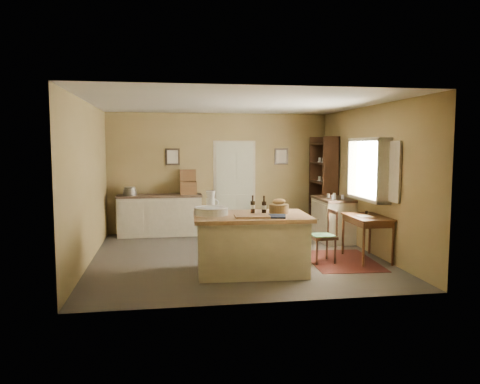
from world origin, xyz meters
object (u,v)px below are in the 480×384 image
object	(u,v)px
writing_desk	(367,221)
work_island	(250,242)
sideboard	(160,214)
desk_chair	(322,237)
right_cabinet	(333,219)
shelving_unit	(325,185)

from	to	relation	value
writing_desk	work_island	bearing A→B (deg)	-167.98
work_island	writing_desk	world-z (taller)	work_island
work_island	sideboard	world-z (taller)	work_island
desk_chair	right_cabinet	xyz separation A→B (m)	(0.82, 1.70, 0.02)
work_island	sideboard	distance (m)	3.55
sideboard	writing_desk	world-z (taller)	sideboard
sideboard	desk_chair	xyz separation A→B (m)	(2.72, -2.85, -0.05)
sideboard	writing_desk	xyz separation A→B (m)	(3.54, -2.81, 0.19)
work_island	right_cabinet	world-z (taller)	work_island
right_cabinet	work_island	bearing A→B (deg)	-135.22
shelving_unit	desk_chair	bearing A→B (deg)	-110.33
sideboard	writing_desk	distance (m)	4.52
writing_desk	right_cabinet	size ratio (longest dim) A/B	0.87
writing_desk	right_cabinet	world-z (taller)	right_cabinet
sideboard	shelving_unit	distance (m)	3.75
desk_chair	shelving_unit	world-z (taller)	shelving_unit
desk_chair	shelving_unit	xyz separation A→B (m)	(0.98, 2.63, 0.65)
sideboard	desk_chair	size ratio (longest dim) A/B	2.11
desk_chair	right_cabinet	size ratio (longest dim) A/B	0.78
writing_desk	shelving_unit	xyz separation A→B (m)	(0.16, 2.59, 0.41)
sideboard	right_cabinet	distance (m)	3.72
work_island	sideboard	xyz separation A→B (m)	(-1.41, 3.26, -0.00)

